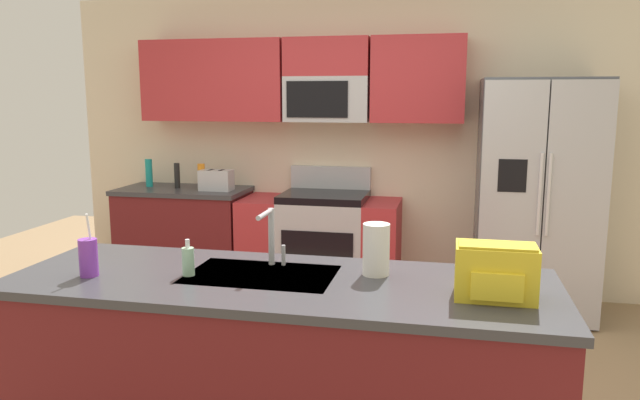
# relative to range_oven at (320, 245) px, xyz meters

# --- Properties ---
(ground_plane) EXTENTS (9.00, 9.00, 0.00)m
(ground_plane) POSITION_rel_range_oven_xyz_m (0.23, -1.80, -0.44)
(ground_plane) COLOR #997A56
(ground_plane) RESTS_ON ground
(kitchen_wall_unit) EXTENTS (5.20, 0.43, 2.60)m
(kitchen_wall_unit) POSITION_rel_range_oven_xyz_m (0.08, 0.28, 1.03)
(kitchen_wall_unit) COLOR beige
(kitchen_wall_unit) RESTS_ON ground
(back_counter) EXTENTS (1.15, 0.63, 0.90)m
(back_counter) POSITION_rel_range_oven_xyz_m (-1.26, -0.00, 0.01)
(back_counter) COLOR maroon
(back_counter) RESTS_ON ground
(range_oven) EXTENTS (1.36, 0.61, 1.10)m
(range_oven) POSITION_rel_range_oven_xyz_m (0.00, 0.00, 0.00)
(range_oven) COLOR #B7BABF
(range_oven) RESTS_ON ground
(refrigerator) EXTENTS (0.90, 0.76, 1.85)m
(refrigerator) POSITION_rel_range_oven_xyz_m (1.75, -0.07, 0.48)
(refrigerator) COLOR #4C4F54
(refrigerator) RESTS_ON ground
(island_counter) EXTENTS (2.48, 0.85, 0.90)m
(island_counter) POSITION_rel_range_oven_xyz_m (0.34, -2.44, 0.01)
(island_counter) COLOR maroon
(island_counter) RESTS_ON ground
(toaster) EXTENTS (0.28, 0.16, 0.18)m
(toaster) POSITION_rel_range_oven_xyz_m (-0.92, -0.05, 0.55)
(toaster) COLOR #B7BABF
(toaster) RESTS_ON back_counter
(pepper_mill) EXTENTS (0.05, 0.05, 0.23)m
(pepper_mill) POSITION_rel_range_oven_xyz_m (-1.31, -0.00, 0.57)
(pepper_mill) COLOR black
(pepper_mill) RESTS_ON back_counter
(bottle_teal) EXTENTS (0.06, 0.06, 0.25)m
(bottle_teal) POSITION_rel_range_oven_xyz_m (-1.61, 0.03, 0.58)
(bottle_teal) COLOR teal
(bottle_teal) RESTS_ON back_counter
(bottle_orange) EXTENTS (0.07, 0.07, 0.22)m
(bottle_orange) POSITION_rel_range_oven_xyz_m (-1.08, 0.00, 0.57)
(bottle_orange) COLOR orange
(bottle_orange) RESTS_ON back_counter
(sink_faucet) EXTENTS (0.08, 0.21, 0.28)m
(sink_faucet) POSITION_rel_range_oven_xyz_m (0.24, -2.25, 0.62)
(sink_faucet) COLOR #B7BABF
(sink_faucet) RESTS_ON island_counter
(drink_cup_purple) EXTENTS (0.08, 0.08, 0.29)m
(drink_cup_purple) POSITION_rel_range_oven_xyz_m (-0.52, -2.59, 0.54)
(drink_cup_purple) COLOR purple
(drink_cup_purple) RESTS_ON island_counter
(soap_dispenser) EXTENTS (0.06, 0.06, 0.17)m
(soap_dispenser) POSITION_rel_range_oven_xyz_m (-0.08, -2.48, 0.53)
(soap_dispenser) COLOR #A5D8B2
(soap_dispenser) RESTS_ON island_counter
(paper_towel_roll) EXTENTS (0.12, 0.12, 0.24)m
(paper_towel_roll) POSITION_rel_range_oven_xyz_m (0.76, -2.29, 0.58)
(paper_towel_roll) COLOR white
(paper_towel_roll) RESTS_ON island_counter
(backpack) EXTENTS (0.32, 0.22, 0.23)m
(backpack) POSITION_rel_range_oven_xyz_m (1.27, -2.51, 0.57)
(backpack) COLOR yellow
(backpack) RESTS_ON island_counter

